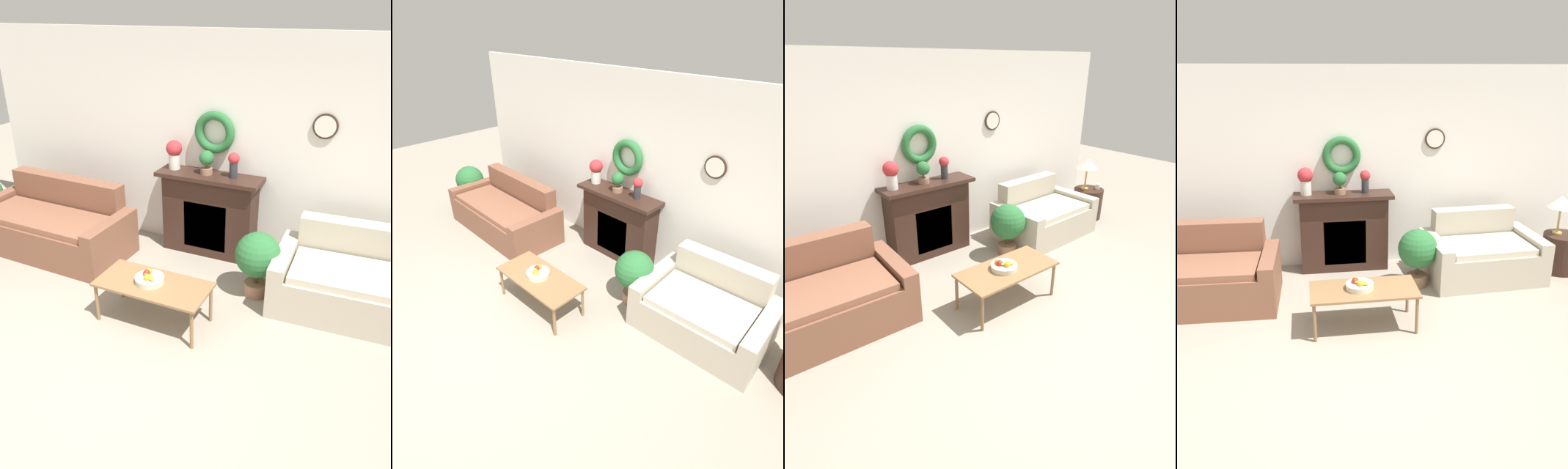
% 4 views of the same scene
% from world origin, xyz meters
% --- Properties ---
extents(ground_plane, '(16.00, 16.00, 0.00)m').
position_xyz_m(ground_plane, '(0.00, 0.00, 0.00)').
color(ground_plane, gray).
extents(wall_back, '(6.80, 0.17, 2.70)m').
position_xyz_m(wall_back, '(0.00, 2.73, 1.36)').
color(wall_back, white).
rests_on(wall_back, ground_plane).
extents(fireplace, '(1.32, 0.41, 1.07)m').
position_xyz_m(fireplace, '(-0.07, 2.52, 0.54)').
color(fireplace, '#331E16').
rests_on(fireplace, ground_plane).
extents(couch_left, '(2.07, 1.02, 0.90)m').
position_xyz_m(couch_left, '(-1.96, 1.76, 0.32)').
color(couch_left, brown).
rests_on(couch_left, ground_plane).
extents(loveseat_right, '(1.52, 1.05, 0.85)m').
position_xyz_m(loveseat_right, '(1.71, 2.00, 0.30)').
color(loveseat_right, '#B2A893').
rests_on(loveseat_right, ground_plane).
extents(coffee_table, '(1.14, 0.54, 0.45)m').
position_xyz_m(coffee_table, '(-0.00, 0.93, 0.41)').
color(coffee_table, olive).
rests_on(coffee_table, ground_plane).
extents(fruit_bowl, '(0.30, 0.30, 0.12)m').
position_xyz_m(fruit_bowl, '(-0.05, 0.93, 0.49)').
color(fruit_bowl, beige).
rests_on(fruit_bowl, coffee_table).
extents(vase_on_mantel_left, '(0.20, 0.20, 0.36)m').
position_xyz_m(vase_on_mantel_left, '(-0.56, 2.53, 1.28)').
color(vase_on_mantel_left, silver).
rests_on(vase_on_mantel_left, fireplace).
extents(vase_on_mantel_right, '(0.14, 0.14, 0.31)m').
position_xyz_m(vase_on_mantel_right, '(0.23, 2.53, 1.25)').
color(vase_on_mantel_right, '#2D2D33').
rests_on(vase_on_mantel_right, fireplace).
extents(potted_plant_on_mantel, '(0.18, 0.18, 0.29)m').
position_xyz_m(potted_plant_on_mantel, '(-0.11, 2.51, 1.24)').
color(potted_plant_on_mantel, '#8E664C').
rests_on(potted_plant_on_mantel, fireplace).
extents(potted_plant_floor_by_couch, '(0.52, 0.52, 0.82)m').
position_xyz_m(potted_plant_floor_by_couch, '(-3.20, 1.81, 0.53)').
color(potted_plant_floor_by_couch, '#8E664C').
rests_on(potted_plant_floor_by_couch, ground_plane).
extents(potted_plant_floor_by_loveseat, '(0.50, 0.50, 0.76)m').
position_xyz_m(potted_plant_floor_by_loveseat, '(0.80, 1.82, 0.47)').
color(potted_plant_floor_by_loveseat, '#8E664C').
rests_on(potted_plant_floor_by_loveseat, ground_plane).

